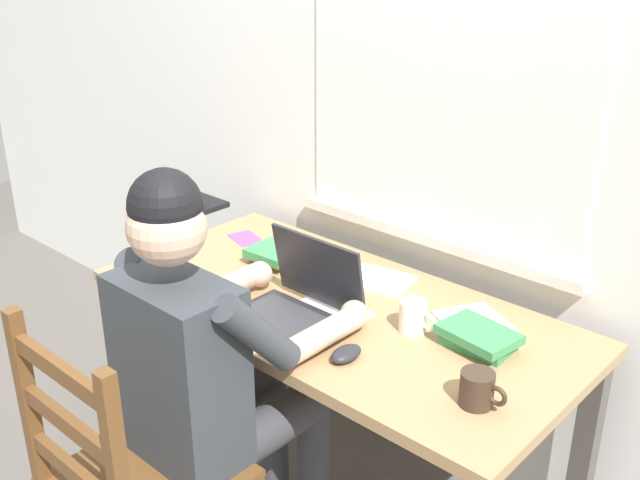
{
  "coord_description": "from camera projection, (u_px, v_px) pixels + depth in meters",
  "views": [
    {
      "loc": [
        1.29,
        -1.48,
        1.77
      ],
      "look_at": [
        -0.02,
        -0.05,
        0.94
      ],
      "focal_mm": 41.59,
      "sensor_mm": 36.0,
      "label": 1
    }
  ],
  "objects": [
    {
      "name": "paper_pile_side",
      "position": [
        329.0,
        311.0,
        2.17
      ],
      "size": [
        0.23,
        0.2,
        0.0
      ],
      "primitive_type": "cube",
      "rotation": [
        0.0,
        0.0,
        -0.12
      ],
      "color": "silver",
      "rests_on": "desk"
    },
    {
      "name": "laptop",
      "position": [
        299.0,
        302.0,
        2.11
      ],
      "size": [
        0.33,
        0.27,
        0.23
      ],
      "color": "#232328",
      "rests_on": "desk"
    },
    {
      "name": "landscape_photo_print",
      "position": [
        246.0,
        238.0,
        2.67
      ],
      "size": [
        0.15,
        0.12,
        0.0
      ],
      "primitive_type": "cube",
      "rotation": [
        0.0,
        0.0,
        -0.29
      ],
      "color": "#7A4293",
      "rests_on": "desk"
    },
    {
      "name": "book_stack_main",
      "position": [
        277.0,
        255.0,
        2.47
      ],
      "size": [
        0.19,
        0.15,
        0.05
      ],
      "color": "gold",
      "rests_on": "desk"
    },
    {
      "name": "seated_person",
      "position": [
        213.0,
        364.0,
        1.96
      ],
      "size": [
        0.5,
        0.6,
        1.26
      ],
      "color": "#33383D",
      "rests_on": "ground"
    },
    {
      "name": "paper_pile_near_laptop",
      "position": [
        474.0,
        322.0,
        2.1
      ],
      "size": [
        0.25,
        0.25,
        0.01
      ],
      "primitive_type": "cube",
      "rotation": [
        0.0,
        0.0,
        -0.49
      ],
      "color": "white",
      "rests_on": "desk"
    },
    {
      "name": "back_wall",
      "position": [
        431.0,
        90.0,
        2.28
      ],
      "size": [
        6.0,
        0.08,
        2.6
      ],
      "color": "silver",
      "rests_on": "ground"
    },
    {
      "name": "computer_mouse",
      "position": [
        346.0,
        354.0,
        1.92
      ],
      "size": [
        0.06,
        0.1,
        0.03
      ],
      "primitive_type": "ellipsoid",
      "color": "#232328",
      "rests_on": "desk"
    },
    {
      "name": "coffee_mug_white",
      "position": [
        414.0,
        317.0,
        2.05
      ],
      "size": [
        0.11,
        0.08,
        0.09
      ],
      "color": "white",
      "rests_on": "desk"
    },
    {
      "name": "coffee_mug_dark",
      "position": [
        478.0,
        389.0,
        1.73
      ],
      "size": [
        0.12,
        0.08,
        0.09
      ],
      "color": "#38281E",
      "rests_on": "desk"
    },
    {
      "name": "desk",
      "position": [
        335.0,
        332.0,
        2.25
      ],
      "size": [
        1.48,
        0.72,
        0.72
      ],
      "color": "#9E7A51",
      "rests_on": "ground"
    },
    {
      "name": "paper_pile_back_corner",
      "position": [
        379.0,
        280.0,
        2.35
      ],
      "size": [
        0.23,
        0.2,
        0.01
      ],
      "primitive_type": "cube",
      "rotation": [
        0.0,
        0.0,
        0.21
      ],
      "color": "white",
      "rests_on": "desk"
    },
    {
      "name": "book_stack_side",
      "position": [
        478.0,
        338.0,
        1.97
      ],
      "size": [
        0.22,
        0.17,
        0.06
      ],
      "color": "#38844C",
      "rests_on": "desk"
    }
  ]
}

